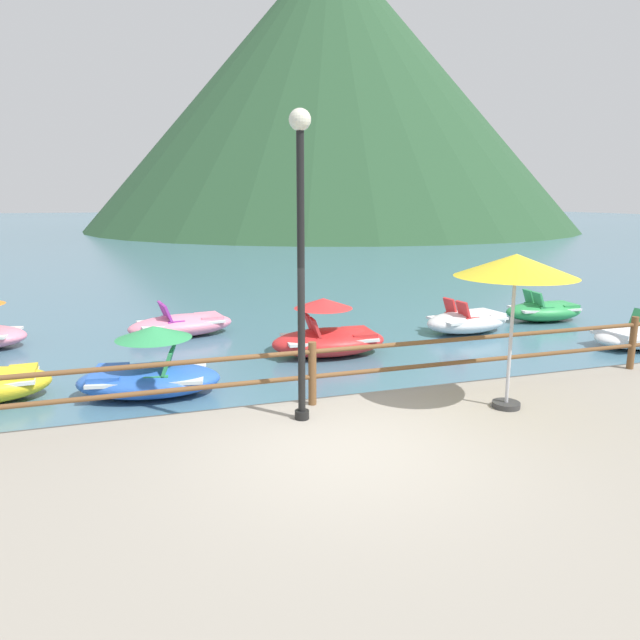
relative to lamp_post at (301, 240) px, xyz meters
name	(u,v)px	position (x,y,z in m)	size (l,w,h in m)	color
ground_plane	(166,243)	(0.30, 38.95, -2.86)	(200.00, 200.00, 0.00)	#477084
promenade_dock	(437,568)	(0.30, -3.25, -2.66)	(28.00, 8.00, 0.40)	gray
dock_railing	(312,366)	(0.30, 0.50, -1.88)	(23.92, 0.12, 0.95)	brown
lamp_post	(301,240)	(0.00, 0.00, 0.00)	(0.28, 0.28, 4.09)	black
beach_umbrella	(516,268)	(2.96, -0.49, -0.42)	(1.70, 1.70, 2.24)	#B2B2B7
pedal_boat_1	(182,325)	(-1.05, 7.21, -2.57)	(2.73, 1.54, 0.87)	pink
pedal_boat_3	(467,321)	(5.98, 5.38, -2.57)	(2.48, 1.57, 0.88)	white
pedal_boat_4	(149,372)	(-1.95, 2.86, -2.45)	(2.65, 1.77, 1.24)	blue
pedal_boat_5	(637,336)	(8.92, 2.88, -2.62)	(2.29, 1.53, 0.81)	white
pedal_boat_6	(329,336)	(1.87, 4.38, -2.44)	(2.60, 1.46, 1.28)	red
pedal_boat_7	(544,311)	(8.80, 5.96, -2.58)	(2.35, 1.33, 0.87)	green
cliff_headland	(314,98)	(18.09, 57.50, 11.36)	(53.41, 53.41, 30.31)	#284C2D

